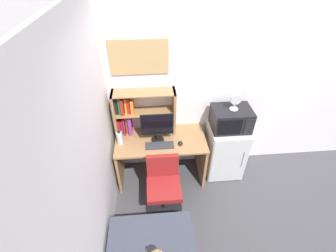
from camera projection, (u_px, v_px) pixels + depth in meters
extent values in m
cube|color=silver|center=(254.00, 89.00, 3.27)|extent=(6.40, 0.04, 2.60)
cube|color=silver|center=(82.00, 200.00, 1.87)|extent=(0.04, 4.40, 2.60)
cube|color=#997047|center=(161.00, 140.00, 3.26)|extent=(1.25, 0.63, 0.03)
cube|color=#997047|center=(120.00, 162.00, 3.46)|extent=(0.04, 0.57, 0.73)
cube|color=#997047|center=(201.00, 157.00, 3.54)|extent=(0.04, 0.57, 0.73)
cube|color=#997047|center=(115.00, 114.00, 3.17)|extent=(0.03, 0.24, 0.64)
cube|color=#997047|center=(174.00, 111.00, 3.22)|extent=(0.03, 0.24, 0.64)
cube|color=#997047|center=(143.00, 92.00, 3.00)|extent=(0.83, 0.24, 0.01)
cube|color=#997047|center=(145.00, 112.00, 3.18)|extent=(0.76, 0.24, 0.01)
cube|color=#B21E1E|center=(120.00, 125.00, 3.31)|extent=(0.04, 0.17, 0.24)
cube|color=purple|center=(123.00, 125.00, 3.33)|extent=(0.03, 0.14, 0.22)
cube|color=#B21E1E|center=(125.00, 124.00, 3.30)|extent=(0.02, 0.20, 0.26)
cube|color=brown|center=(127.00, 123.00, 3.31)|extent=(0.04, 0.14, 0.28)
cube|color=purple|center=(130.00, 124.00, 3.30)|extent=(0.04, 0.20, 0.28)
cube|color=black|center=(116.00, 104.00, 3.10)|extent=(0.04, 0.15, 0.25)
cube|color=#197233|center=(119.00, 103.00, 3.10)|extent=(0.03, 0.16, 0.26)
cube|color=#B21E1E|center=(122.00, 105.00, 3.10)|extent=(0.04, 0.20, 0.23)
cube|color=gold|center=(126.00, 104.00, 3.12)|extent=(0.03, 0.13, 0.22)
cube|color=#B21E1E|center=(128.00, 104.00, 3.12)|extent=(0.04, 0.14, 0.23)
cube|color=orange|center=(132.00, 105.00, 3.12)|extent=(0.04, 0.19, 0.21)
cylinder|color=black|center=(158.00, 140.00, 3.23)|extent=(0.17, 0.17, 0.02)
cylinder|color=black|center=(158.00, 136.00, 3.19)|extent=(0.04, 0.04, 0.11)
cube|color=black|center=(157.00, 124.00, 3.07)|extent=(0.43, 0.01, 0.32)
cube|color=black|center=(157.00, 125.00, 3.07)|extent=(0.41, 0.02, 0.30)
cube|color=#333338|center=(160.00, 146.00, 3.14)|extent=(0.38, 0.13, 0.02)
ellipsoid|color=black|center=(180.00, 143.00, 3.16)|extent=(0.06, 0.09, 0.04)
cylinder|color=silver|center=(120.00, 138.00, 3.13)|extent=(0.08, 0.08, 0.19)
cylinder|color=black|center=(119.00, 132.00, 3.06)|extent=(0.04, 0.04, 0.02)
cube|color=silver|center=(225.00, 150.00, 3.56)|extent=(0.54, 0.49, 0.86)
cube|color=silver|center=(229.00, 162.00, 3.37)|extent=(0.52, 0.01, 0.83)
cylinder|color=#B2B2B7|center=(243.00, 160.00, 3.35)|extent=(0.01, 0.01, 0.30)
cube|color=black|center=(231.00, 119.00, 3.20)|extent=(0.52, 0.38, 0.31)
cube|color=black|center=(230.00, 128.00, 3.05)|extent=(0.31, 0.01, 0.23)
cube|color=black|center=(249.00, 127.00, 3.06)|extent=(0.12, 0.01, 0.25)
cylinder|color=silver|center=(234.00, 109.00, 3.10)|extent=(0.11, 0.11, 0.01)
cylinder|color=silver|center=(234.00, 106.00, 3.08)|extent=(0.02, 0.02, 0.07)
cylinder|color=silver|center=(236.00, 100.00, 3.01)|extent=(0.14, 0.03, 0.14)
cylinder|color=black|center=(164.00, 208.00, 3.25)|extent=(0.49, 0.49, 0.04)
cylinder|color=black|center=(164.00, 199.00, 3.12)|extent=(0.04, 0.04, 0.43)
cube|color=maroon|center=(164.00, 188.00, 2.97)|extent=(0.43, 0.43, 0.07)
cube|color=maroon|center=(163.00, 165.00, 3.00)|extent=(0.41, 0.06, 0.34)
sphere|color=#AD7F51|center=(161.00, 252.00, 2.16)|extent=(0.04, 0.04, 0.04)
cube|color=tan|center=(139.00, 57.00, 2.82)|extent=(0.71, 0.02, 0.43)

